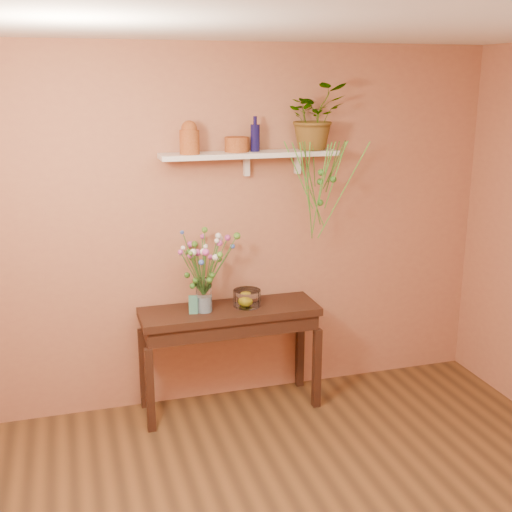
# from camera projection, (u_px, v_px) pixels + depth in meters

# --- Properties ---
(room) EXTENTS (4.04, 4.04, 2.70)m
(room) POSITION_uv_depth(u_px,v_px,m) (350.00, 319.00, 3.08)
(room) COLOR brown
(room) RESTS_ON ground
(sideboard) EXTENTS (1.32, 0.43, 0.80)m
(sideboard) POSITION_uv_depth(u_px,v_px,m) (230.00, 323.00, 4.85)
(sideboard) COLOR #33180F
(sideboard) RESTS_ON ground
(wall_shelf) EXTENTS (1.30, 0.24, 0.19)m
(wall_shelf) POSITION_uv_depth(u_px,v_px,m) (251.00, 155.00, 4.68)
(wall_shelf) COLOR white
(wall_shelf) RESTS_ON room
(terracotta_jug) EXTENTS (0.14, 0.14, 0.23)m
(terracotta_jug) POSITION_uv_depth(u_px,v_px,m) (189.00, 138.00, 4.49)
(terracotta_jug) COLOR #9F5327
(terracotta_jug) RESTS_ON wall_shelf
(terracotta_pot) EXTENTS (0.21, 0.21, 0.11)m
(terracotta_pot) POSITION_uv_depth(u_px,v_px,m) (237.00, 144.00, 4.65)
(terracotta_pot) COLOR #9F5327
(terracotta_pot) RESTS_ON wall_shelf
(blue_bottle) EXTENTS (0.07, 0.07, 0.25)m
(blue_bottle) POSITION_uv_depth(u_px,v_px,m) (255.00, 137.00, 4.67)
(blue_bottle) COLOR #110D3F
(blue_bottle) RESTS_ON wall_shelf
(spider_plant) EXTENTS (0.46, 0.41, 0.48)m
(spider_plant) POSITION_uv_depth(u_px,v_px,m) (314.00, 116.00, 4.75)
(spider_plant) COLOR #346D22
(spider_plant) RESTS_ON wall_shelf
(plant_fronds) EXTENTS (0.58, 0.40, 0.75)m
(plant_fronds) POSITION_uv_depth(u_px,v_px,m) (322.00, 181.00, 4.72)
(plant_fronds) COLOR #346D22
(plant_fronds) RESTS_ON wall_shelf
(glass_vase) EXTENTS (0.12, 0.12, 0.24)m
(glass_vase) POSITION_uv_depth(u_px,v_px,m) (204.00, 298.00, 4.73)
(glass_vase) COLOR white
(glass_vase) RESTS_ON sideboard
(bouquet) EXTENTS (0.47, 0.58, 0.48)m
(bouquet) POSITION_uv_depth(u_px,v_px,m) (205.00, 255.00, 4.65)
(bouquet) COLOR #386B28
(bouquet) RESTS_ON glass_vase
(glass_bowl) EXTENTS (0.21, 0.21, 0.12)m
(glass_bowl) POSITION_uv_depth(u_px,v_px,m) (247.00, 299.00, 4.85)
(glass_bowl) COLOR white
(glass_bowl) RESTS_ON sideboard
(lemon) EXTENTS (0.08, 0.08, 0.08)m
(lemon) POSITION_uv_depth(u_px,v_px,m) (246.00, 301.00, 4.85)
(lemon) COLOR #FAF720
(lemon) RESTS_ON glass_bowl
(carton) EXTENTS (0.07, 0.06, 0.13)m
(carton) POSITION_uv_depth(u_px,v_px,m) (193.00, 305.00, 4.70)
(carton) COLOR teal
(carton) RESTS_ON sideboard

